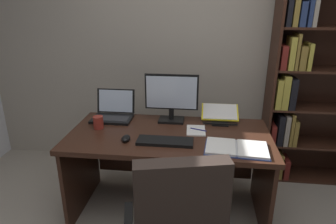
{
  "coord_description": "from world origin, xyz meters",
  "views": [
    {
      "loc": [
        0.06,
        -1.23,
        1.73
      ],
      "look_at": [
        -0.19,
        0.88,
        0.94
      ],
      "focal_mm": 31.79,
      "sensor_mm": 36.0,
      "label": 1
    }
  ],
  "objects_px": {
    "monitor": "(172,98)",
    "reading_stand_with_book": "(220,114)",
    "notepad": "(196,130)",
    "pen": "(198,130)",
    "bookshelf": "(310,68)",
    "keyboard": "(165,141)",
    "coffee_mug": "(98,122)",
    "computer_mouse": "(126,138)",
    "laptop": "(113,113)",
    "desk": "(170,151)",
    "open_binder": "(236,148)"
  },
  "relations": [
    {
      "from": "computer_mouse",
      "to": "laptop",
      "type": "bearing_deg",
      "value": 117.11
    },
    {
      "from": "bookshelf",
      "to": "pen",
      "type": "height_order",
      "value": "bookshelf"
    },
    {
      "from": "bookshelf",
      "to": "reading_stand_with_book",
      "type": "bearing_deg",
      "value": -154.22
    },
    {
      "from": "pen",
      "to": "bookshelf",
      "type": "bearing_deg",
      "value": 32.78
    },
    {
      "from": "laptop",
      "to": "pen",
      "type": "bearing_deg",
      "value": -14.7
    },
    {
      "from": "coffee_mug",
      "to": "pen",
      "type": "bearing_deg",
      "value": 2.54
    },
    {
      "from": "bookshelf",
      "to": "laptop",
      "type": "height_order",
      "value": "bookshelf"
    },
    {
      "from": "reading_stand_with_book",
      "to": "coffee_mug",
      "type": "height_order",
      "value": "reading_stand_with_book"
    },
    {
      "from": "reading_stand_with_book",
      "to": "coffee_mug",
      "type": "distance_m",
      "value": 1.05
    },
    {
      "from": "notepad",
      "to": "coffee_mug",
      "type": "relative_size",
      "value": 2.02
    },
    {
      "from": "bookshelf",
      "to": "keyboard",
      "type": "distance_m",
      "value": 1.6
    },
    {
      "from": "reading_stand_with_book",
      "to": "coffee_mug",
      "type": "relative_size",
      "value": 3.08
    },
    {
      "from": "monitor",
      "to": "computer_mouse",
      "type": "relative_size",
      "value": 4.44
    },
    {
      "from": "notepad",
      "to": "pen",
      "type": "xyz_separation_m",
      "value": [
        0.02,
        0.0,
        0.01
      ]
    },
    {
      "from": "laptop",
      "to": "notepad",
      "type": "bearing_deg",
      "value": -15.07
    },
    {
      "from": "computer_mouse",
      "to": "monitor",
      "type": "bearing_deg",
      "value": 55.97
    },
    {
      "from": "laptop",
      "to": "pen",
      "type": "xyz_separation_m",
      "value": [
        0.77,
        -0.2,
        -0.04
      ]
    },
    {
      "from": "reading_stand_with_book",
      "to": "desk",
      "type": "bearing_deg",
      "value": -149.09
    },
    {
      "from": "desk",
      "to": "computer_mouse",
      "type": "height_order",
      "value": "computer_mouse"
    },
    {
      "from": "laptop",
      "to": "open_binder",
      "type": "relative_size",
      "value": 0.75
    },
    {
      "from": "monitor",
      "to": "pen",
      "type": "distance_m",
      "value": 0.37
    },
    {
      "from": "computer_mouse",
      "to": "pen",
      "type": "height_order",
      "value": "computer_mouse"
    },
    {
      "from": "desk",
      "to": "pen",
      "type": "relative_size",
      "value": 11.52
    },
    {
      "from": "laptop",
      "to": "coffee_mug",
      "type": "height_order",
      "value": "laptop"
    },
    {
      "from": "bookshelf",
      "to": "open_binder",
      "type": "relative_size",
      "value": 4.9
    },
    {
      "from": "keyboard",
      "to": "open_binder",
      "type": "bearing_deg",
      "value": -5.48
    },
    {
      "from": "desk",
      "to": "keyboard",
      "type": "relative_size",
      "value": 3.84
    },
    {
      "from": "computer_mouse",
      "to": "open_binder",
      "type": "height_order",
      "value": "computer_mouse"
    },
    {
      "from": "monitor",
      "to": "reading_stand_with_book",
      "type": "bearing_deg",
      "value": 6.96
    },
    {
      "from": "desk",
      "to": "laptop",
      "type": "height_order",
      "value": "laptop"
    },
    {
      "from": "laptop",
      "to": "keyboard",
      "type": "bearing_deg",
      "value": -40.24
    },
    {
      "from": "open_binder",
      "to": "desk",
      "type": "bearing_deg",
      "value": 154.03
    },
    {
      "from": "laptop",
      "to": "pen",
      "type": "distance_m",
      "value": 0.8
    },
    {
      "from": "bookshelf",
      "to": "monitor",
      "type": "relative_size",
      "value": 4.95
    },
    {
      "from": "reading_stand_with_book",
      "to": "pen",
      "type": "distance_m",
      "value": 0.31
    },
    {
      "from": "reading_stand_with_book",
      "to": "notepad",
      "type": "distance_m",
      "value": 0.33
    },
    {
      "from": "monitor",
      "to": "coffee_mug",
      "type": "bearing_deg",
      "value": -158.08
    },
    {
      "from": "keyboard",
      "to": "monitor",
      "type": "bearing_deg",
      "value": 90.0
    },
    {
      "from": "computer_mouse",
      "to": "open_binder",
      "type": "bearing_deg",
      "value": -3.49
    },
    {
      "from": "keyboard",
      "to": "notepad",
      "type": "height_order",
      "value": "keyboard"
    },
    {
      "from": "coffee_mug",
      "to": "bookshelf",
      "type": "bearing_deg",
      "value": 20.52
    },
    {
      "from": "monitor",
      "to": "reading_stand_with_book",
      "type": "relative_size",
      "value": 1.44
    },
    {
      "from": "keyboard",
      "to": "pen",
      "type": "distance_m",
      "value": 0.35
    },
    {
      "from": "monitor",
      "to": "notepad",
      "type": "xyz_separation_m",
      "value": [
        0.22,
        -0.2,
        -0.21
      ]
    },
    {
      "from": "computer_mouse",
      "to": "coffee_mug",
      "type": "relative_size",
      "value": 1.0
    },
    {
      "from": "bookshelf",
      "to": "keyboard",
      "type": "bearing_deg",
      "value": -144.46
    },
    {
      "from": "notepad",
      "to": "pen",
      "type": "bearing_deg",
      "value": 0.0
    },
    {
      "from": "laptop",
      "to": "reading_stand_with_book",
      "type": "xyz_separation_m",
      "value": [
        0.95,
        0.05,
        0.01
      ]
    },
    {
      "from": "computer_mouse",
      "to": "bookshelf",
      "type": "bearing_deg",
      "value": 29.98
    },
    {
      "from": "notepad",
      "to": "monitor",
      "type": "bearing_deg",
      "value": 138.27
    }
  ]
}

